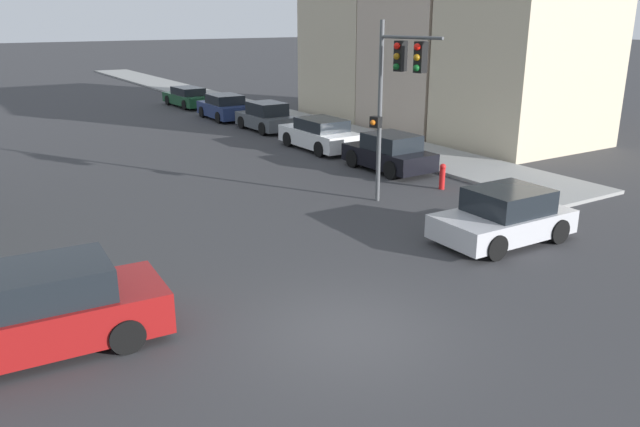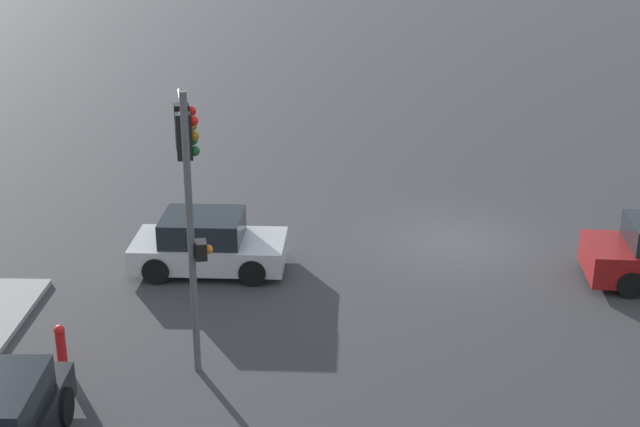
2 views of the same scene
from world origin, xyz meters
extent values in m
plane|color=#333335|center=(0.00, 0.00, 0.00)|extent=(300.00, 300.00, 0.00)
cylinder|color=#515456|center=(5.99, 6.89, 2.87)|extent=(0.14, 0.14, 5.74)
cylinder|color=#515456|center=(6.23, 5.79, 5.24)|extent=(0.57, 2.21, 0.10)
cube|color=black|center=(6.15, 6.16, 4.69)|extent=(0.36, 0.36, 0.90)
sphere|color=red|center=(5.97, 6.12, 4.99)|extent=(0.20, 0.20, 0.20)
sphere|color=#99660F|center=(5.97, 6.12, 4.69)|extent=(0.20, 0.20, 0.20)
sphere|color=#0F511E|center=(5.97, 6.12, 4.39)|extent=(0.20, 0.20, 0.20)
cube|color=black|center=(6.31, 5.43, 4.69)|extent=(0.36, 0.36, 0.90)
sphere|color=red|center=(6.12, 5.39, 4.99)|extent=(0.20, 0.20, 0.20)
sphere|color=#99660F|center=(6.12, 5.39, 4.69)|extent=(0.20, 0.20, 0.20)
sphere|color=#0F511E|center=(6.12, 5.39, 4.39)|extent=(0.20, 0.20, 0.20)
cube|color=black|center=(5.82, 6.85, 2.63)|extent=(0.29, 0.39, 0.35)
sphere|color=orange|center=(5.68, 6.82, 2.63)|extent=(0.18, 0.18, 0.18)
cylinder|color=black|center=(-3.82, 1.53, 0.33)|extent=(0.67, 0.26, 0.66)
cylinder|color=black|center=(-3.71, 3.29, 0.33)|extent=(0.67, 0.26, 0.66)
cube|color=#B7B7BC|center=(6.45, 1.97, 0.50)|extent=(3.85, 1.98, 0.63)
cube|color=black|center=(6.61, 1.97, 1.13)|extent=(2.01, 1.72, 0.64)
cylinder|color=black|center=(5.26, 1.09, 0.34)|extent=(0.68, 0.23, 0.67)
cylinder|color=black|center=(5.29, 2.89, 0.34)|extent=(0.68, 0.23, 0.67)
cylinder|color=black|center=(7.62, 1.05, 0.34)|extent=(0.68, 0.23, 0.67)
cylinder|color=black|center=(7.65, 2.85, 0.34)|extent=(0.68, 0.23, 0.67)
cylinder|color=black|center=(8.13, 8.84, 0.36)|extent=(0.24, 0.72, 0.71)
cylinder|color=red|center=(8.78, 6.80, 0.38)|extent=(0.20, 0.20, 0.75)
sphere|color=red|center=(8.78, 6.80, 0.81)|extent=(0.22, 0.22, 0.22)
camera|label=1|loc=(-6.26, -8.85, 5.86)|focal=35.00mm
camera|label=2|loc=(3.06, 22.52, 9.40)|focal=50.00mm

